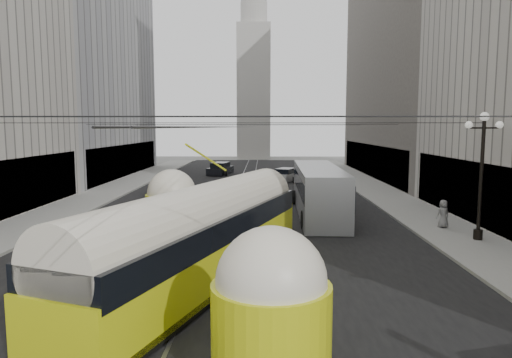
{
  "coord_description": "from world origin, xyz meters",
  "views": [
    {
      "loc": [
        1.76,
        -4.69,
        5.81
      ],
      "look_at": [
        1.44,
        15.09,
        3.54
      ],
      "focal_mm": 32.0,
      "sensor_mm": 36.0,
      "label": 1
    }
  ],
  "objects": [
    {
      "name": "road",
      "position": [
        0.0,
        32.5,
        0.0
      ],
      "size": [
        20.0,
        85.0,
        0.02
      ],
      "primitive_type": "cube",
      "color": "black",
      "rests_on": "ground"
    },
    {
      "name": "sidewalk_left",
      "position": [
        -12.0,
        36.0,
        0.07
      ],
      "size": [
        4.0,
        72.0,
        0.15
      ],
      "primitive_type": "cube",
      "color": "gray",
      "rests_on": "ground"
    },
    {
      "name": "sidewalk_right",
      "position": [
        12.0,
        36.0,
        0.07
      ],
      "size": [
        4.0,
        72.0,
        0.15
      ],
      "primitive_type": "cube",
      "color": "gray",
      "rests_on": "ground"
    },
    {
      "name": "rail_left",
      "position": [
        -0.75,
        32.5,
        0.0
      ],
      "size": [
        0.12,
        85.0,
        0.04
      ],
      "primitive_type": "cube",
      "color": "gray",
      "rests_on": "ground"
    },
    {
      "name": "rail_right",
      "position": [
        0.75,
        32.5,
        0.0
      ],
      "size": [
        0.12,
        85.0,
        0.04
      ],
      "primitive_type": "cube",
      "color": "gray",
      "rests_on": "ground"
    },
    {
      "name": "building_left_far",
      "position": [
        -19.99,
        48.0,
        14.31
      ],
      "size": [
        12.6,
        28.6,
        28.6
      ],
      "color": "#999999",
      "rests_on": "ground"
    },
    {
      "name": "building_right_far",
      "position": [
        20.0,
        48.0,
        16.31
      ],
      "size": [
        12.6,
        32.6,
        32.6
      ],
      "color": "#514C47",
      "rests_on": "ground"
    },
    {
      "name": "distant_tower",
      "position": [
        0.0,
        80.0,
        14.97
      ],
      "size": [
        6.0,
        6.0,
        31.36
      ],
      "color": "#B2AFA8",
      "rests_on": "ground"
    },
    {
      "name": "lamppost_right_mid",
      "position": [
        12.6,
        18.0,
        3.74
      ],
      "size": [
        1.86,
        0.44,
        6.37
      ],
      "color": "black",
      "rests_on": "sidewalk_right"
    },
    {
      "name": "catenary",
      "position": [
        0.12,
        31.49,
        5.88
      ],
      "size": [
        25.0,
        72.0,
        0.23
      ],
      "color": "black",
      "rests_on": "ground"
    },
    {
      "name": "streetcar",
      "position": [
        -0.5,
        11.66,
        1.81
      ],
      "size": [
        7.55,
        16.04,
        3.71
      ],
      "color": "#C6CE11",
      "rests_on": "ground"
    },
    {
      "name": "city_bus",
      "position": [
        5.38,
        25.13,
        1.74
      ],
      "size": [
        2.91,
        12.56,
        3.18
      ],
      "color": "#A3A5A8",
      "rests_on": "ground"
    },
    {
      "name": "sedan_white_far",
      "position": [
        4.13,
        43.97,
        0.63
      ],
      "size": [
        3.38,
        4.73,
        1.38
      ],
      "color": "silver",
      "rests_on": "ground"
    },
    {
      "name": "sedan_dark_far",
      "position": [
        -3.49,
        50.52,
        0.68
      ],
      "size": [
        3.03,
        5.09,
        1.5
      ],
      "color": "black",
      "rests_on": "ground"
    },
    {
      "name": "pedestrian_sidewalk_right",
      "position": [
        11.89,
        20.71,
        0.94
      ],
      "size": [
        0.88,
        0.69,
        1.58
      ],
      "primitive_type": "imported",
      "rotation": [
        0.0,
        0.0,
        3.46
      ],
      "color": "slate",
      "rests_on": "sidewalk_right"
    }
  ]
}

